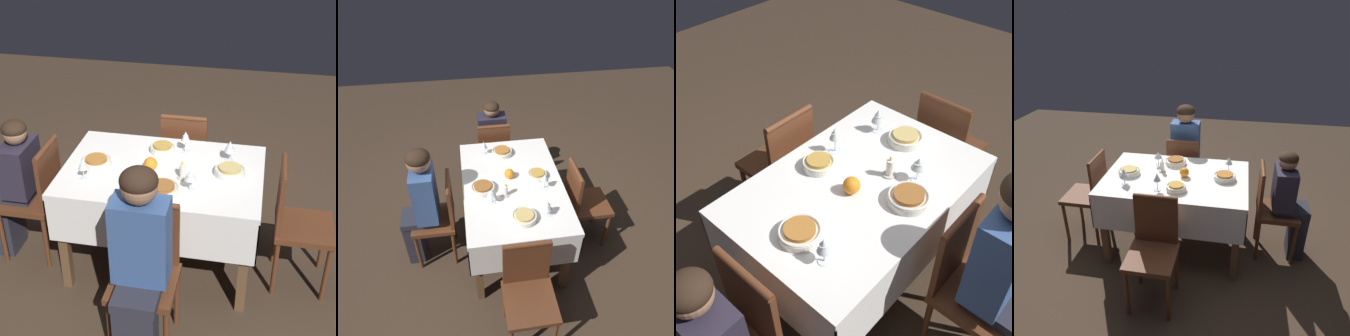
% 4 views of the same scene
% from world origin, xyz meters
% --- Properties ---
extents(ground_plane, '(8.00, 8.00, 0.00)m').
position_xyz_m(ground_plane, '(0.00, 0.00, 0.00)').
color(ground_plane, '#3D2D21').
extents(dining_table, '(1.28, 0.86, 0.76)m').
position_xyz_m(dining_table, '(0.00, 0.00, 0.65)').
color(dining_table, white).
rests_on(dining_table, ground_plane).
extents(chair_north, '(0.37, 0.37, 0.89)m').
position_xyz_m(chair_north, '(-0.04, 0.65, 0.50)').
color(chair_north, '#562D19').
rests_on(chair_north, ground_plane).
extents(chair_east, '(0.37, 0.37, 0.89)m').
position_xyz_m(chair_east, '(0.87, 0.07, 0.50)').
color(chair_east, '#562D19').
rests_on(chair_east, ground_plane).
extents(chair_south, '(0.37, 0.37, 0.89)m').
position_xyz_m(chair_south, '(-0.05, -0.65, 0.50)').
color(chair_south, '#562D19').
rests_on(chair_south, ground_plane).
extents(chair_west, '(0.37, 0.37, 0.89)m').
position_xyz_m(chair_west, '(-0.87, 0.03, 0.50)').
color(chair_west, '#562D19').
rests_on(chair_west, ground_plane).
extents(person_adult_denim, '(0.30, 0.34, 1.21)m').
position_xyz_m(person_adult_denim, '(-0.04, 0.79, 0.69)').
color(person_adult_denim, '#282833').
rests_on(person_adult_denim, ground_plane).
extents(person_child_dark, '(0.33, 0.30, 1.05)m').
position_xyz_m(person_child_dark, '(1.02, 0.07, 0.58)').
color(person_child_dark, '#282833').
rests_on(person_child_dark, ground_plane).
extents(bowl_north, '(0.20, 0.20, 0.06)m').
position_xyz_m(bowl_north, '(-0.05, 0.26, 0.79)').
color(bowl_north, silver).
rests_on(bowl_north, dining_table).
extents(wine_glass_north, '(0.08, 0.08, 0.14)m').
position_xyz_m(wine_glass_north, '(-0.21, 0.20, 0.86)').
color(wine_glass_north, white).
rests_on(wine_glass_north, dining_table).
extents(bowl_east, '(0.20, 0.20, 0.06)m').
position_xyz_m(bowl_east, '(0.43, 0.03, 0.79)').
color(bowl_east, silver).
rests_on(bowl_east, dining_table).
extents(wine_glass_east, '(0.06, 0.06, 0.14)m').
position_xyz_m(wine_glass_east, '(0.46, 0.20, 0.86)').
color(wine_glass_east, white).
rests_on(wine_glass_east, dining_table).
extents(bowl_south, '(0.17, 0.17, 0.06)m').
position_xyz_m(bowl_south, '(0.05, -0.23, 0.79)').
color(bowl_south, silver).
rests_on(bowl_south, dining_table).
extents(wine_glass_south, '(0.07, 0.07, 0.16)m').
position_xyz_m(wine_glass_south, '(-0.11, -0.25, 0.87)').
color(wine_glass_south, white).
rests_on(wine_glass_south, dining_table).
extents(bowl_west, '(0.20, 0.20, 0.06)m').
position_xyz_m(bowl_west, '(-0.43, -0.02, 0.79)').
color(bowl_west, silver).
rests_on(bowl_west, dining_table).
extents(wine_glass_west, '(0.08, 0.08, 0.14)m').
position_xyz_m(wine_glass_west, '(-0.41, -0.20, 0.86)').
color(wine_glass_west, white).
rests_on(wine_glass_west, dining_table).
extents(candle_centerpiece, '(0.07, 0.07, 0.12)m').
position_xyz_m(candle_centerpiece, '(-0.14, 0.08, 0.80)').
color(candle_centerpiece, beige).
rests_on(candle_centerpiece, dining_table).
extents(orange_fruit, '(0.09, 0.09, 0.09)m').
position_xyz_m(orange_fruit, '(0.07, 0.02, 0.80)').
color(orange_fruit, orange).
rests_on(orange_fruit, dining_table).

